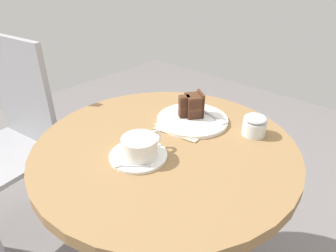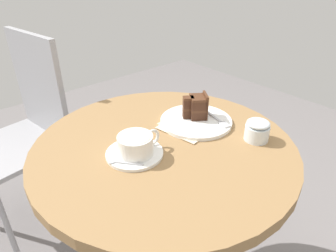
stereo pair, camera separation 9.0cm
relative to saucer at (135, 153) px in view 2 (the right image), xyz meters
name	(u,v)px [view 2 (the right image)]	position (x,y,z in m)	size (l,w,h in m)	color
cafe_table	(164,173)	(0.10, -0.01, -0.12)	(0.78, 0.78, 0.70)	olive
saucer	(135,153)	(0.00, 0.00, 0.00)	(0.16, 0.16, 0.01)	white
coffee_cup	(136,144)	(0.00, -0.01, 0.03)	(0.13, 0.10, 0.06)	white
teaspoon	(121,163)	(-0.06, -0.02, 0.01)	(0.07, 0.08, 0.00)	#B7B7BC
cake_plate	(196,121)	(0.26, 0.02, 0.00)	(0.24, 0.24, 0.01)	white
cake_slice	(197,107)	(0.28, 0.03, 0.05)	(0.09, 0.08, 0.08)	#422619
fork	(218,120)	(0.32, -0.03, 0.01)	(0.05, 0.15, 0.00)	#B7B7BC
napkin	(191,125)	(0.24, 0.01, 0.00)	(0.20, 0.18, 0.00)	beige
cafe_chair	(28,123)	(-0.09, 0.69, -0.15)	(0.43, 0.43, 0.93)	#9E9EA3
sugar_pot	(257,130)	(0.33, -0.18, 0.03)	(0.07, 0.07, 0.07)	silver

